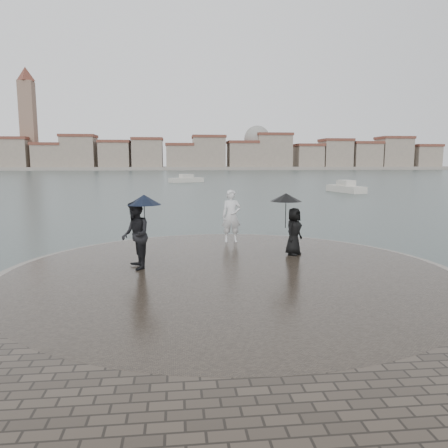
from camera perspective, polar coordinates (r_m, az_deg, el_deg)
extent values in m
plane|color=#2B3835|center=(8.74, 3.50, -14.00)|extent=(400.00, 400.00, 0.00)
cylinder|color=gray|center=(11.98, 0.68, -7.01)|extent=(12.50, 12.50, 0.32)
cylinder|color=#2D261E|center=(11.97, 0.68, -6.91)|extent=(11.90, 11.90, 0.36)
imported|color=silver|center=(15.94, 0.98, 1.05)|extent=(0.71, 0.48, 1.91)
imported|color=black|center=(12.16, -11.50, -1.44)|extent=(0.92, 1.06, 1.88)
cylinder|color=black|center=(12.18, -10.34, 0.56)|extent=(0.02, 0.02, 0.90)
cone|color=black|center=(12.12, -10.40, 3.14)|extent=(0.96, 0.96, 0.28)
imported|color=black|center=(13.94, 9.11, -0.96)|extent=(0.84, 0.86, 1.49)
cylinder|color=black|center=(13.89, 8.05, 1.34)|extent=(0.02, 0.02, 0.90)
cone|color=black|center=(13.84, 8.10, 3.47)|extent=(1.01, 1.01, 0.26)
cube|color=gray|center=(171.00, -5.78, 7.25)|extent=(260.00, 20.00, 1.20)
cube|color=gray|center=(177.92, -25.71, 8.11)|extent=(11.00, 10.00, 11.00)
cube|color=brown|center=(178.10, -25.83, 10.03)|extent=(11.60, 10.60, 1.00)
cube|color=gray|center=(174.33, -21.93, 8.01)|extent=(10.00, 10.00, 9.00)
cube|color=brown|center=(174.43, -22.02, 9.65)|extent=(10.60, 10.60, 1.00)
cube|color=gray|center=(171.73, -18.39, 8.69)|extent=(12.00, 10.00, 12.00)
cube|color=brown|center=(171.96, -18.49, 10.85)|extent=(12.60, 10.60, 1.00)
cube|color=gray|center=(169.50, -14.03, 8.53)|extent=(11.00, 10.00, 10.00)
cube|color=brown|center=(169.64, -14.09, 10.39)|extent=(11.60, 10.60, 1.00)
cube|color=gray|center=(168.33, -9.93, 8.83)|extent=(11.00, 10.00, 11.00)
cube|color=brown|center=(168.51, -9.99, 10.87)|extent=(11.60, 10.60, 1.00)
cube|color=gray|center=(167.99, -5.79, 8.57)|extent=(10.00, 10.00, 9.00)
cube|color=brown|center=(168.10, -5.82, 10.27)|extent=(10.60, 10.60, 1.00)
cube|color=gray|center=(168.45, -2.01, 9.11)|extent=(12.00, 10.00, 12.00)
cube|color=brown|center=(168.68, -2.02, 11.32)|extent=(12.60, 10.60, 1.00)
cube|color=gray|center=(169.89, 2.42, 8.76)|extent=(11.00, 10.00, 10.00)
cube|color=brown|center=(170.04, 2.43, 10.62)|extent=(11.60, 10.60, 1.00)
cube|color=gray|center=(172.12, 6.43, 9.21)|extent=(13.00, 10.00, 13.00)
cube|color=brown|center=(172.39, 6.47, 11.54)|extent=(13.60, 10.60, 1.00)
cube|color=gray|center=(175.67, 10.93, 8.44)|extent=(10.00, 10.00, 9.00)
cube|color=brown|center=(175.77, 10.97, 10.07)|extent=(10.60, 10.60, 1.00)
cube|color=gray|center=(179.20, 14.34, 8.65)|extent=(11.00, 10.00, 11.00)
cube|color=brown|center=(179.38, 14.41, 10.57)|extent=(11.60, 10.60, 1.00)
cube|color=gray|center=(183.72, 17.88, 8.34)|extent=(11.00, 10.00, 10.00)
cube|color=brown|center=(183.85, 17.96, 10.05)|extent=(11.60, 10.60, 1.00)
cube|color=gray|center=(188.91, 21.25, 8.47)|extent=(12.00, 10.00, 12.00)
cube|color=brown|center=(189.11, 21.36, 10.43)|extent=(12.60, 10.60, 1.00)
cube|color=gray|center=(195.18, 24.65, 7.81)|extent=(10.00, 10.00, 9.00)
cube|color=brown|center=(195.28, 24.74, 9.28)|extent=(10.60, 10.60, 1.00)
cube|color=#846654|center=(178.68, -24.17, 11.57)|extent=(5.00, 5.00, 32.00)
cone|color=brown|center=(180.94, -24.52, 17.41)|extent=(6.80, 6.80, 5.00)
sphere|color=gray|center=(173.07, 4.34, 11.06)|extent=(10.00, 10.00, 10.00)
cube|color=beige|center=(48.86, 15.61, 4.32)|extent=(2.61, 5.70, 0.90)
cube|color=beige|center=(48.83, 15.64, 5.02)|extent=(1.56, 2.19, 0.90)
cube|color=beige|center=(69.43, -4.95, 5.65)|extent=(5.64, 3.88, 0.90)
cube|color=beige|center=(69.41, -4.95, 6.14)|extent=(2.33, 1.97, 0.90)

